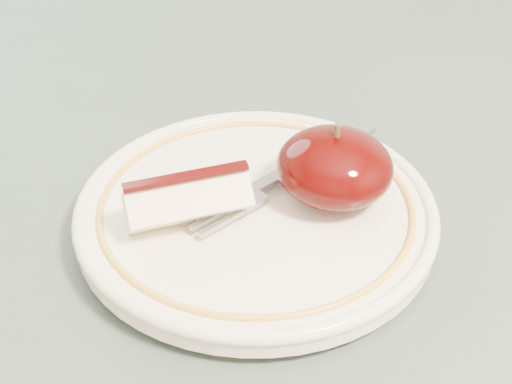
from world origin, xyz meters
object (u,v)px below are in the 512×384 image
(plate, at_px, (256,210))
(fork, at_px, (281,175))
(apple_half, at_px, (334,167))
(table, at_px, (166,295))

(plate, height_order, fork, fork)
(plate, height_order, apple_half, apple_half)
(plate, bearing_deg, apple_half, 28.82)
(table, distance_m, plate, 0.12)
(plate, relative_size, fork, 1.47)
(fork, bearing_deg, apple_half, -70.45)
(table, xyz_separation_m, fork, (0.08, 0.02, 0.11))
(table, bearing_deg, fork, 16.73)
(plate, relative_size, apple_half, 3.11)
(table, bearing_deg, plate, -4.20)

